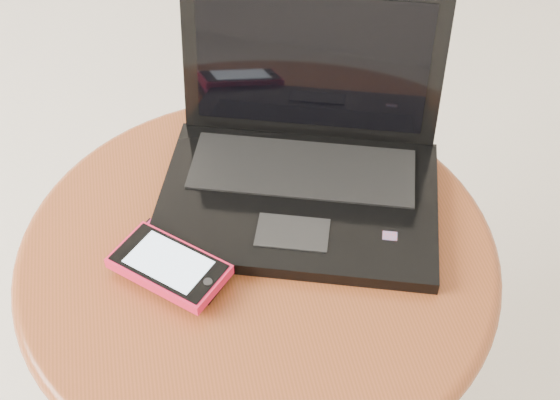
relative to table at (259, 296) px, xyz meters
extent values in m
cylinder|color=brown|center=(0.00, 0.00, -0.13)|extent=(0.09, 0.09, 0.39)
cylinder|color=brown|center=(0.00, 0.00, 0.08)|extent=(0.54, 0.54, 0.03)
torus|color=brown|center=(0.00, 0.00, 0.08)|extent=(0.56, 0.56, 0.03)
cube|color=black|center=(0.06, 0.05, 0.10)|extent=(0.39, 0.33, 0.02)
cube|color=black|center=(0.08, 0.10, 0.11)|extent=(0.30, 0.19, 0.00)
cube|color=black|center=(0.04, 0.00, 0.11)|extent=(0.10, 0.08, 0.00)
cube|color=red|center=(0.15, -0.03, 0.11)|extent=(0.02, 0.02, 0.00)
cube|color=black|center=(0.10, 0.18, 0.21)|extent=(0.32, 0.15, 0.20)
cube|color=black|center=(0.10, 0.18, 0.21)|extent=(0.28, 0.12, 0.17)
cube|color=black|center=(-0.09, -0.01, 0.10)|extent=(0.14, 0.13, 0.01)
cube|color=#A91F4D|center=(-0.14, 0.03, 0.11)|extent=(0.05, 0.05, 0.00)
cube|color=red|center=(-0.10, -0.03, 0.11)|extent=(0.14, 0.14, 0.01)
cube|color=black|center=(-0.10, -0.03, 0.12)|extent=(0.13, 0.13, 0.00)
cube|color=#AEC3DA|center=(-0.10, -0.03, 0.12)|extent=(0.10, 0.10, 0.00)
cylinder|color=black|center=(-0.07, -0.06, 0.12)|extent=(0.01, 0.01, 0.00)
camera|label=1|loc=(-0.09, -0.58, 0.77)|focal=49.24mm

